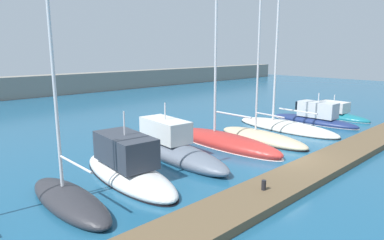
% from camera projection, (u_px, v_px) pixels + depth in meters
% --- Properties ---
extents(ground_plane, '(120.00, 120.00, 0.00)m').
position_uv_depth(ground_plane, '(285.00, 163.00, 19.52)').
color(ground_plane, '#1E567A').
extents(dock_pier, '(34.92, 2.33, 0.37)m').
position_uv_depth(dock_pier, '(317.00, 168.00, 18.16)').
color(dock_pier, brown).
rests_on(dock_pier, ground_plane).
extents(breakwater_seawall, '(108.00, 2.48, 2.87)m').
position_uv_depth(breakwater_seawall, '(34.00, 86.00, 46.58)').
color(breakwater_seawall, gray).
rests_on(breakwater_seawall, ground_plane).
extents(sailboat_charcoal_second, '(1.85, 6.17, 13.02)m').
position_uv_depth(sailboat_charcoal_second, '(69.00, 198.00, 14.09)').
color(sailboat_charcoal_second, '#2D2D33').
rests_on(sailboat_charcoal_second, ground_plane).
extents(motorboat_white_third, '(3.23, 8.15, 3.76)m').
position_uv_depth(motorboat_white_third, '(127.00, 167.00, 17.07)').
color(motorboat_white_third, white).
rests_on(motorboat_white_third, ground_plane).
extents(motorboat_slate_fourth, '(3.12, 9.43, 3.50)m').
position_uv_depth(motorboat_slate_fourth, '(172.00, 147.00, 20.46)').
color(motorboat_slate_fourth, slate).
rests_on(motorboat_slate_fourth, ground_plane).
extents(sailboat_red_fifth, '(2.45, 9.10, 19.96)m').
position_uv_depth(sailboat_red_fifth, '(224.00, 140.00, 22.88)').
color(sailboat_red_fifth, '#B72D28').
rests_on(sailboat_red_fifth, ground_plane).
extents(sailboat_sand_sixth, '(2.86, 7.67, 16.11)m').
position_uv_depth(sailboat_sand_sixth, '(262.00, 136.00, 24.33)').
color(sailboat_sand_sixth, beige).
rests_on(sailboat_sand_sixth, ground_plane).
extents(sailboat_ivory_seventh, '(3.46, 9.32, 16.84)m').
position_uv_depth(sailboat_ivory_seventh, '(286.00, 126.00, 27.85)').
color(sailboat_ivory_seventh, silver).
rests_on(sailboat_ivory_seventh, ground_plane).
extents(motorboat_navy_eighth, '(2.06, 7.78, 2.88)m').
position_uv_depth(motorboat_navy_eighth, '(315.00, 117.00, 30.04)').
color(motorboat_navy_eighth, navy).
rests_on(motorboat_navy_eighth, ground_plane).
extents(motorboat_teal_ninth, '(2.35, 7.08, 2.51)m').
position_uv_depth(motorboat_teal_ninth, '(333.00, 114.00, 32.41)').
color(motorboat_teal_ninth, '#19707F').
rests_on(motorboat_teal_ninth, ground_plane).
extents(dock_bollard, '(0.20, 0.20, 0.44)m').
position_uv_depth(dock_bollard, '(264.00, 185.00, 14.77)').
color(dock_bollard, black).
rests_on(dock_bollard, dock_pier).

